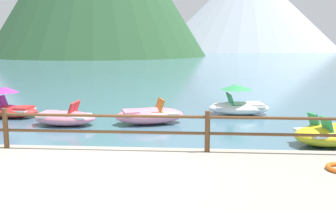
{
  "coord_description": "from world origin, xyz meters",
  "views": [
    {
      "loc": [
        2.08,
        -6.94,
        2.89
      ],
      "look_at": [
        1.23,
        5.0,
        0.9
      ],
      "focal_mm": 40.67,
      "sensor_mm": 36.0,
      "label": 1
    }
  ],
  "objects_px": {
    "pedal_boat_0": "(239,105)",
    "pedal_boat_2": "(330,134)",
    "pedal_boat_3": "(65,118)",
    "pedal_boat_5": "(150,115)",
    "pedal_boat_1": "(8,108)"
  },
  "relations": [
    {
      "from": "pedal_boat_0",
      "to": "pedal_boat_3",
      "type": "bearing_deg",
      "value": -158.84
    },
    {
      "from": "pedal_boat_2",
      "to": "pedal_boat_3",
      "type": "xyz_separation_m",
      "value": [
        -8.38,
        2.02,
        -0.04
      ]
    },
    {
      "from": "pedal_boat_0",
      "to": "pedal_boat_2",
      "type": "distance_m",
      "value": 4.92
    },
    {
      "from": "pedal_boat_0",
      "to": "pedal_boat_3",
      "type": "height_order",
      "value": "pedal_boat_0"
    },
    {
      "from": "pedal_boat_1",
      "to": "pedal_boat_5",
      "type": "bearing_deg",
      "value": -8.18
    },
    {
      "from": "pedal_boat_0",
      "to": "pedal_boat_5",
      "type": "distance_m",
      "value": 3.93
    },
    {
      "from": "pedal_boat_0",
      "to": "pedal_boat_3",
      "type": "relative_size",
      "value": 1.16
    },
    {
      "from": "pedal_boat_5",
      "to": "pedal_boat_0",
      "type": "bearing_deg",
      "value": 30.88
    },
    {
      "from": "pedal_boat_0",
      "to": "pedal_boat_3",
      "type": "distance_m",
      "value": 6.78
    },
    {
      "from": "pedal_boat_0",
      "to": "pedal_boat_5",
      "type": "height_order",
      "value": "pedal_boat_0"
    },
    {
      "from": "pedal_boat_1",
      "to": "pedal_boat_3",
      "type": "bearing_deg",
      "value": -25.02
    },
    {
      "from": "pedal_boat_2",
      "to": "pedal_boat_3",
      "type": "distance_m",
      "value": 8.62
    },
    {
      "from": "pedal_boat_5",
      "to": "pedal_boat_1",
      "type": "bearing_deg",
      "value": 171.82
    },
    {
      "from": "pedal_boat_1",
      "to": "pedal_boat_3",
      "type": "height_order",
      "value": "pedal_boat_1"
    },
    {
      "from": "pedal_boat_3",
      "to": "pedal_boat_5",
      "type": "distance_m",
      "value": 2.98
    }
  ]
}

